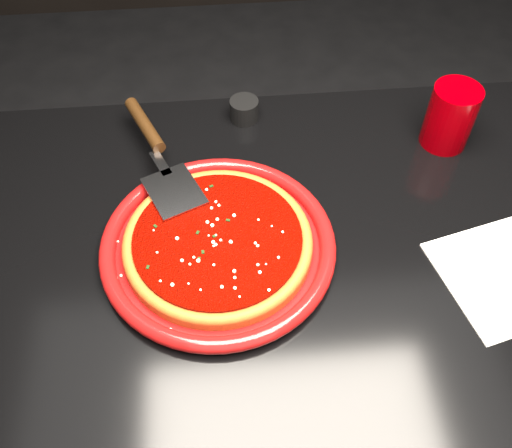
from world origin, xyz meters
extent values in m
cube|color=black|center=(0.00, 0.00, -0.01)|extent=(4.00, 4.00, 0.01)
cube|color=black|center=(0.00, 0.00, 0.38)|extent=(1.20, 0.80, 0.75)
cylinder|color=maroon|center=(-0.18, 0.04, 0.76)|extent=(0.40, 0.40, 0.03)
cylinder|color=brown|center=(-0.18, 0.04, 0.77)|extent=(0.32, 0.32, 0.01)
torus|color=brown|center=(-0.18, 0.04, 0.77)|extent=(0.32, 0.32, 0.02)
cylinder|color=#700500|center=(-0.18, 0.04, 0.78)|extent=(0.28, 0.28, 0.01)
cylinder|color=#8A0004|center=(0.23, 0.25, 0.81)|extent=(0.09, 0.09, 0.11)
cube|color=silver|center=(0.24, -0.04, 0.75)|extent=(0.22, 0.22, 0.00)
cylinder|color=black|center=(-0.11, 0.34, 0.77)|extent=(0.07, 0.07, 0.04)
camera|label=1|loc=(-0.17, -0.46, 1.45)|focal=40.00mm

